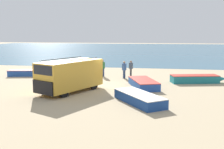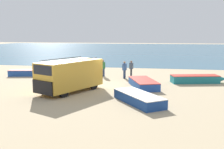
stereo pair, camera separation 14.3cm
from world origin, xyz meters
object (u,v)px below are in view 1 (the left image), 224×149
object	(u,v)px
fishing_rowboat_0	(197,79)
fisherman_2	(124,68)
fishing_rowboat_1	(32,73)
fishing_rowboat_2	(143,83)
fishing_rowboat_3	(138,98)
fisherman_1	(103,67)
fisherman_3	(90,65)
parked_van	(70,75)
fisherman_0	(131,67)

from	to	relation	value
fishing_rowboat_0	fisherman_2	bearing A→B (deg)	157.36
fishing_rowboat_1	fishing_rowboat_0	bearing A→B (deg)	-16.05
fisherman_2	fishing_rowboat_0	bearing A→B (deg)	14.88
fishing_rowboat_0	fishing_rowboat_2	bearing A→B (deg)	-163.06
fishing_rowboat_0	fishing_rowboat_1	distance (m)	16.18
fishing_rowboat_2	fisherman_2	size ratio (longest dim) A/B	2.89
fishing_rowboat_3	fisherman_1	xyz separation A→B (m)	(-4.22, 9.54, 0.70)
fisherman_1	fishing_rowboat_1	bearing A→B (deg)	-117.15
fishing_rowboat_2	fishing_rowboat_3	bearing A→B (deg)	160.45
fishing_rowboat_0	fishing_rowboat_3	distance (m)	8.97
fishing_rowboat_0	fisherman_1	world-z (taller)	fisherman_1
fisherman_3	fishing_rowboat_2	bearing A→B (deg)	156.98
fishing_rowboat_1	fisherman_1	size ratio (longest dim) A/B	3.12
fishing_rowboat_3	fisherman_2	world-z (taller)	fisherman_2
fishing_rowboat_1	fisherman_1	bearing A→B (deg)	-6.00
fishing_rowboat_3	fisherman_2	bearing A→B (deg)	-23.31
fisherman_3	parked_van	bearing A→B (deg)	111.12
fisherman_1	fisherman_3	distance (m)	1.47
parked_van	fisherman_1	distance (m)	7.32
parked_van	fisherman_3	distance (m)	7.63
parked_van	fishing_rowboat_2	world-z (taller)	parked_van
fisherman_3	fisherman_1	bearing A→B (deg)	-176.81
fisherman_2	fishing_rowboat_2	bearing A→B (deg)	-37.49
fishing_rowboat_3	fisherman_3	bearing A→B (deg)	-6.17
parked_van	fisherman_0	world-z (taller)	parked_van
fishing_rowboat_0	fisherman_0	distance (m)	6.62
fisherman_0	fisherman_1	xyz separation A→B (m)	(-2.78, -0.60, 0.05)
fishing_rowboat_1	fishing_rowboat_3	size ratio (longest dim) A/B	1.16
fisherman_2	fisherman_3	world-z (taller)	fisherman_3
fisherman_0	fishing_rowboat_2	bearing A→B (deg)	118.70
fishing_rowboat_2	fisherman_1	distance (m)	6.26
fisherman_3	fishing_rowboat_0	bearing A→B (deg)	-174.63
fishing_rowboat_3	fisherman_3	distance (m)	11.43
fishing_rowboat_0	fishing_rowboat_1	world-z (taller)	fishing_rowboat_0
fisherman_1	fishing_rowboat_2	bearing A→B (deg)	10.01
fisherman_0	fisherman_3	size ratio (longest dim) A/B	0.91
parked_van	fishing_rowboat_0	distance (m)	11.26
fisherman_0	fisherman_2	bearing A→B (deg)	81.68
parked_van	fisherman_0	xyz separation A→B (m)	(3.74, 7.85, -0.31)
fisherman_0	fisherman_2	xyz separation A→B (m)	(-0.51, -1.35, 0.04)
fisherman_3	fishing_rowboat_1	bearing A→B (deg)	28.83
fishing_rowboat_2	fisherman_0	xyz separation A→B (m)	(-1.49, 5.13, 0.65)
fisherman_0	fisherman_1	bearing A→B (deg)	24.70
fishing_rowboat_3	fisherman_1	world-z (taller)	fisherman_1
fishing_rowboat_2	fisherman_2	distance (m)	4.33
fishing_rowboat_2	fisherman_3	world-z (taller)	fisherman_3
fishing_rowboat_1	fisherman_2	size ratio (longest dim) A/B	3.16
fishing_rowboat_0	fishing_rowboat_2	xyz separation A→B (m)	(-4.61, -2.65, -0.03)
fishing_rowboat_1	fisherman_3	distance (m)	6.00
fishing_rowboat_1	fisherman_2	distance (m)	9.55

